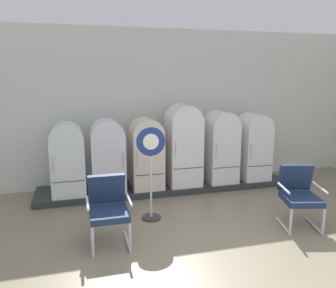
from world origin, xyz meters
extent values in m
cube|color=gray|center=(0.00, 0.00, -0.03)|extent=(12.00, 10.00, 0.05)
cube|color=silver|center=(0.00, 3.66, 1.65)|extent=(11.76, 0.12, 3.29)
cube|color=#47443F|center=(0.00, 3.66, 2.94)|extent=(11.76, 0.07, 0.06)
cube|color=#2D3131|center=(0.00, 3.02, 0.06)|extent=(5.14, 0.95, 0.12)
cube|color=white|center=(-1.92, 2.90, 0.65)|extent=(0.61, 0.61, 1.05)
cylinder|color=white|center=(-1.92, 2.90, 1.18)|extent=(0.61, 0.60, 0.61)
cube|color=#383838|center=(-1.92, 2.59, 0.46)|extent=(0.56, 0.01, 0.01)
cylinder|color=silver|center=(-2.16, 2.57, 0.78)|extent=(0.02, 0.02, 0.28)
cube|color=white|center=(-1.18, 2.89, 0.67)|extent=(0.63, 0.61, 1.09)
cylinder|color=white|center=(-1.18, 2.89, 1.21)|extent=(0.63, 0.60, 0.63)
cube|color=#383838|center=(-1.18, 2.59, 0.47)|extent=(0.58, 0.01, 0.01)
cylinder|color=silver|center=(-0.93, 2.57, 0.80)|extent=(0.02, 0.02, 0.28)
cube|color=silver|center=(-0.42, 2.90, 0.67)|extent=(0.61, 0.62, 1.09)
cylinder|color=silver|center=(-0.42, 2.90, 1.22)|extent=(0.61, 0.60, 0.61)
cube|color=#383838|center=(-0.42, 2.59, 0.47)|extent=(0.56, 0.01, 0.01)
cylinder|color=silver|center=(-0.67, 2.57, 0.80)|extent=(0.02, 0.02, 0.28)
cube|color=white|center=(0.35, 2.92, 0.78)|extent=(0.65, 0.67, 1.32)
cylinder|color=white|center=(0.35, 2.92, 1.44)|extent=(0.65, 0.65, 0.65)
cube|color=#383838|center=(0.35, 2.59, 0.54)|extent=(0.60, 0.01, 0.01)
cylinder|color=silver|center=(0.08, 2.57, 0.94)|extent=(0.02, 0.02, 0.28)
cube|color=white|center=(1.17, 2.89, 0.71)|extent=(0.61, 0.60, 1.18)
cylinder|color=white|center=(1.17, 2.89, 1.31)|extent=(0.61, 0.59, 0.61)
cube|color=#383838|center=(1.17, 2.59, 0.50)|extent=(0.56, 0.01, 0.01)
cylinder|color=silver|center=(0.92, 2.57, 0.86)|extent=(0.02, 0.02, 0.28)
cube|color=white|center=(1.93, 2.91, 0.68)|extent=(0.59, 0.64, 1.12)
cylinder|color=white|center=(1.93, 2.91, 1.24)|extent=(0.59, 0.63, 0.59)
cube|color=#383838|center=(1.93, 2.59, 0.48)|extent=(0.54, 0.01, 0.01)
cylinder|color=silver|center=(1.69, 2.57, 0.82)|extent=(0.02, 0.02, 0.28)
cylinder|color=silver|center=(-1.60, 0.94, 0.02)|extent=(0.04, 0.60, 0.04)
cylinder|color=silver|center=(-1.60, 0.66, 0.22)|extent=(0.04, 0.04, 0.39)
cylinder|color=silver|center=(-1.11, 0.94, 0.02)|extent=(0.04, 0.60, 0.04)
cylinder|color=silver|center=(-1.11, 0.66, 0.22)|extent=(0.04, 0.04, 0.39)
cube|color=#1C2D4D|center=(-1.35, 0.94, 0.46)|extent=(0.53, 0.55, 0.09)
cube|color=#1C2D4D|center=(-1.35, 1.23, 0.73)|extent=(0.52, 0.16, 0.45)
cylinder|color=silver|center=(-1.63, 0.94, 0.64)|extent=(0.04, 0.49, 0.04)
cylinder|color=silver|center=(-1.07, 0.94, 0.64)|extent=(0.04, 0.49, 0.04)
cylinder|color=silver|center=(1.31, 0.79, 0.02)|extent=(0.19, 0.59, 0.04)
cylinder|color=silver|center=(1.24, 0.52, 0.22)|extent=(0.05, 0.05, 0.39)
cylinder|color=silver|center=(1.78, 0.67, 0.02)|extent=(0.19, 0.59, 0.04)
cylinder|color=silver|center=(1.71, 0.40, 0.22)|extent=(0.05, 0.05, 0.39)
cube|color=#1C2D4D|center=(1.55, 0.73, 0.46)|extent=(0.64, 0.66, 0.09)
cube|color=#1C2D4D|center=(1.62, 1.01, 0.73)|extent=(0.55, 0.29, 0.45)
cylinder|color=silver|center=(1.28, 0.80, 0.64)|extent=(0.16, 0.49, 0.04)
cylinder|color=silver|center=(1.82, 0.66, 0.64)|extent=(0.16, 0.49, 0.04)
cylinder|color=#2D2D30|center=(-0.61, 1.66, 0.01)|extent=(0.32, 0.32, 0.03)
cylinder|color=silver|center=(-0.61, 1.66, 0.67)|extent=(0.04, 0.04, 1.27)
cylinder|color=navy|center=(-0.61, 1.63, 1.30)|extent=(0.46, 0.02, 0.46)
cylinder|color=white|center=(-0.61, 1.62, 1.30)|extent=(0.26, 0.00, 0.26)
camera|label=1|loc=(-1.71, -3.49, 2.32)|focal=36.20mm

